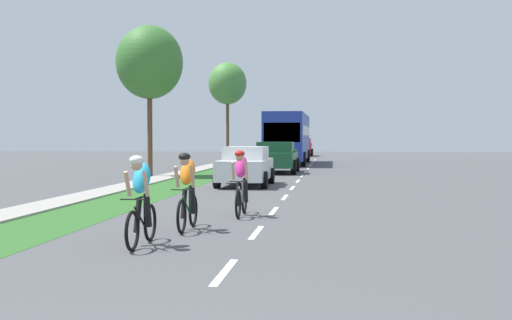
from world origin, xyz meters
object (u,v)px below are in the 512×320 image
cyclist_distant (241,182)px  pickup_dark_green (277,157)px  cyclist_lead (141,200)px  street_tree_far (227,84)px  suv_red (302,147)px  street_tree_near (150,63)px  cyclist_trailing (187,190)px  sedan_white (246,166)px  bus_blue (288,136)px

cyclist_distant → pickup_dark_green: size_ratio=0.34×
cyclist_lead → street_tree_far: size_ratio=0.22×
cyclist_distant → suv_red: (-0.94, 49.24, 0.14)m
street_tree_near → cyclist_trailing: bearing=-71.4°
sedan_white → bus_blue: bearing=89.3°
cyclist_lead → street_tree_near: bearing=105.8°
cyclist_lead → bus_blue: bearing=89.7°
suv_red → cyclist_distant: bearing=-88.9°
pickup_dark_green → street_tree_far: bearing=107.9°
cyclist_trailing → sedan_white: cyclist_trailing is taller
pickup_dark_green → suv_red: 30.71m
sedan_white → bus_blue: 20.24m
suv_red → street_tree_far: 15.86m
pickup_dark_green → bus_blue: 11.25m
bus_blue → pickup_dark_green: bearing=-89.2°
bus_blue → street_tree_near: 16.30m
cyclist_lead → suv_red: suv_red is taller
suv_red → sedan_white: bearing=-90.4°
cyclist_distant → suv_red: 49.25m
cyclist_lead → bus_blue: 34.16m
sedan_white → street_tree_far: street_tree_far is taller
cyclist_distant → street_tree_far: bearing=99.9°
cyclist_distant → sedan_white: cyclist_distant is taller
cyclist_distant → street_tree_far: size_ratio=0.22×
pickup_dark_green → street_tree_near: 8.28m
pickup_dark_green → bus_blue: bus_blue is taller
cyclist_lead → cyclist_trailing: (0.35, 1.99, 0.00)m
sedan_white → street_tree_near: bearing=135.4°
sedan_white → bus_blue: (0.25, 20.20, 1.21)m
cyclist_lead → pickup_dark_green: 22.96m
cyclist_distant → pickup_dark_green: pickup_dark_green is taller
cyclist_trailing → bus_blue: (-0.19, 32.15, 1.17)m
street_tree_far → suv_red: bearing=69.6°
street_tree_near → sedan_white: bearing=-44.6°
cyclist_distant → suv_red: size_ratio=0.37×
bus_blue → suv_red: bearing=90.0°
cyclist_lead → cyclist_trailing: size_ratio=1.00×
suv_red → street_tree_near: bearing=-99.3°
sedan_white → street_tree_far: size_ratio=0.55×
sedan_white → bus_blue: size_ratio=0.37×
cyclist_lead → sedan_white: bearing=90.4°
pickup_dark_green → street_tree_near: street_tree_near is taller
bus_blue → street_tree_near: size_ratio=1.61×
cyclist_trailing → pickup_dark_green: (-0.03, 20.96, 0.02)m
cyclist_lead → sedan_white: 13.94m
sedan_white → street_tree_far: bearing=101.0°
cyclist_trailing → pickup_dark_green: pickup_dark_green is taller
pickup_dark_green → suv_red: suv_red is taller
pickup_dark_green → street_tree_far: street_tree_far is taller
cyclist_distant → pickup_dark_green: (-0.78, 18.53, 0.02)m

